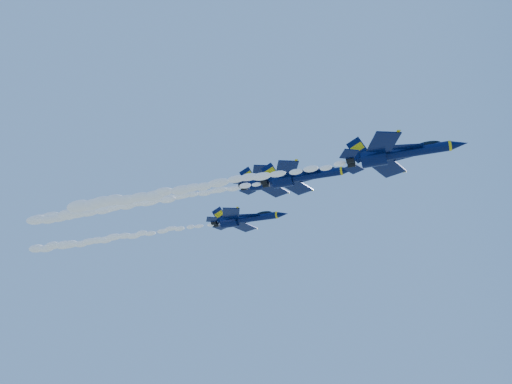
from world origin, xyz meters
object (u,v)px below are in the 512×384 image
(jet_lead, at_px, (397,154))
(jet_third, at_px, (277,180))
(jet_second, at_px, (301,177))
(jet_fourth, at_px, (245,219))

(jet_lead, xyz_separation_m, jet_third, (-22.30, 15.70, 7.20))
(jet_second, xyz_separation_m, jet_third, (-6.49, 8.02, 4.41))
(jet_second, distance_m, jet_fourth, 26.78)
(jet_second, xyz_separation_m, jet_fourth, (-17.28, 20.25, 2.88))
(jet_second, bearing_deg, jet_fourth, 130.47)
(jet_fourth, bearing_deg, jet_third, -48.60)
(jet_lead, bearing_deg, jet_fourth, 139.83)
(jet_second, relative_size, jet_third, 0.93)
(jet_third, bearing_deg, jet_lead, -35.15)
(jet_second, distance_m, jet_third, 11.23)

